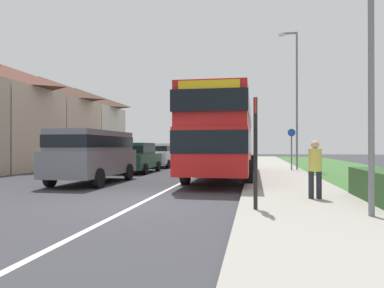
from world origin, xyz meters
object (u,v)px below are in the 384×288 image
(parked_car_silver, at_px, (175,153))
(street_lamp_mid, at_px, (295,92))
(parked_car_white, at_px, (160,154))
(parked_van_grey, at_px, (93,152))
(street_lamp_near, at_px, (365,17))
(parked_car_dark_green, at_px, (137,156))
(pedestrian_at_stop, at_px, (315,167))
(bus_stop_sign, at_px, (255,145))
(cycle_route_sign, at_px, (292,148))
(double_decker_bus, at_px, (224,133))

(parked_car_silver, distance_m, street_lamp_mid, 12.73)
(parked_car_white, height_order, parked_car_silver, parked_car_silver)
(parked_van_grey, height_order, street_lamp_near, street_lamp_near)
(parked_car_dark_green, relative_size, parked_car_white, 1.06)
(parked_car_white, bearing_deg, pedestrian_at_stop, -60.95)
(street_lamp_mid, bearing_deg, parked_van_grey, -136.68)
(parked_car_white, height_order, pedestrian_at_stop, parked_car_white)
(parked_car_white, bearing_deg, bus_stop_sign, -68.27)
(parked_van_grey, relative_size, parked_car_dark_green, 1.20)
(parked_car_silver, height_order, pedestrian_at_stop, parked_car_silver)
(cycle_route_sign, bearing_deg, street_lamp_near, -89.68)
(double_decker_bus, relative_size, cycle_route_sign, 4.56)
(double_decker_bus, xyz_separation_m, bus_stop_sign, (1.47, -9.01, -0.60))
(double_decker_bus, relative_size, bus_stop_sign, 4.42)
(double_decker_bus, xyz_separation_m, cycle_route_sign, (3.57, 4.32, -0.72))
(cycle_route_sign, relative_size, street_lamp_mid, 0.30)
(parked_van_grey, height_order, pedestrian_at_stop, parked_van_grey)
(parked_car_white, relative_size, parked_car_silver, 0.87)
(parked_van_grey, xyz_separation_m, parked_car_white, (-0.12, 11.01, -0.35))
(parked_car_silver, bearing_deg, pedestrian_at_stop, -67.66)
(cycle_route_sign, bearing_deg, parked_car_white, 159.18)
(parked_van_grey, relative_size, cycle_route_sign, 2.00)
(pedestrian_at_stop, bearing_deg, parked_car_white, 119.05)
(cycle_route_sign, distance_m, street_lamp_near, 13.98)
(pedestrian_at_stop, height_order, cycle_route_sign, cycle_route_sign)
(parked_van_grey, distance_m, parked_car_silver, 16.44)
(parked_car_silver, relative_size, street_lamp_mid, 0.54)
(parked_car_dark_green, xyz_separation_m, pedestrian_at_stop, (8.19, -9.59, 0.04))
(parked_car_white, xyz_separation_m, parked_car_silver, (-0.10, 5.42, 0.02))
(parked_car_dark_green, bearing_deg, cycle_route_sign, 12.04)
(pedestrian_at_stop, height_order, street_lamp_near, street_lamp_near)
(parked_car_dark_green, distance_m, street_lamp_near, 15.10)
(parked_car_dark_green, relative_size, cycle_route_sign, 1.67)
(parked_car_dark_green, height_order, bus_stop_sign, bus_stop_sign)
(parked_car_dark_green, height_order, street_lamp_near, street_lamp_near)
(bus_stop_sign, bearing_deg, parked_car_silver, 106.96)
(parked_van_grey, bearing_deg, street_lamp_near, -34.72)
(double_decker_bus, height_order, parked_car_dark_green, double_decker_bus)
(parked_van_grey, bearing_deg, street_lamp_mid, 43.32)
(pedestrian_at_stop, bearing_deg, parked_car_dark_green, 130.49)
(pedestrian_at_stop, distance_m, street_lamp_near, 3.93)
(parked_car_dark_green, xyz_separation_m, street_lamp_near, (8.80, -11.85, 3.19))
(parked_car_dark_green, distance_m, bus_stop_sign, 13.26)
(parked_van_grey, distance_m, pedestrian_at_stop, 8.92)
(bus_stop_sign, relative_size, street_lamp_mid, 0.31)
(street_lamp_mid, bearing_deg, double_decker_bus, -127.44)
(bus_stop_sign, xyz_separation_m, cycle_route_sign, (2.10, 13.33, -0.11))
(double_decker_bus, relative_size, parked_car_dark_green, 2.74)
(street_lamp_mid, bearing_deg, street_lamp_near, -90.85)
(bus_stop_sign, bearing_deg, parked_van_grey, 139.11)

